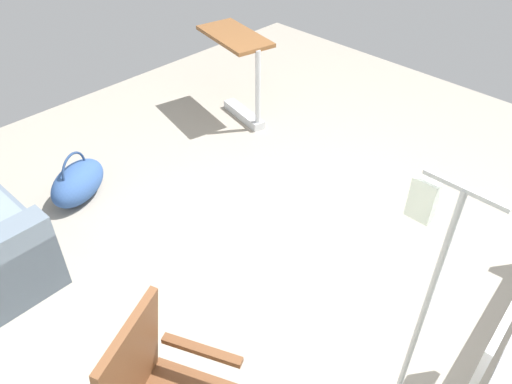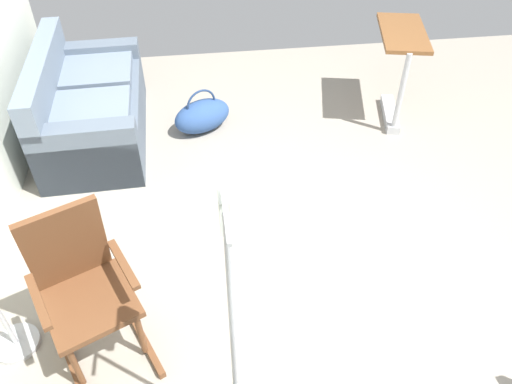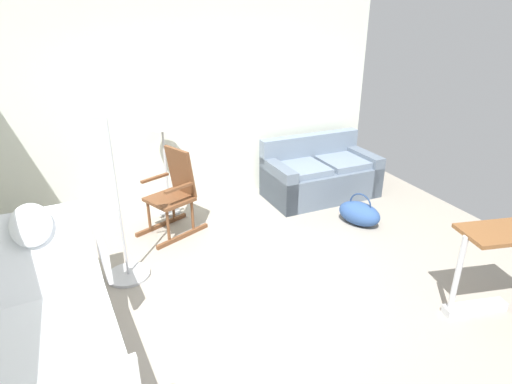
{
  "view_description": "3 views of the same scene",
  "coord_description": "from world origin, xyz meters",
  "px_view_note": "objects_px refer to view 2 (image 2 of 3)",
  "views": [
    {
      "loc": [
        -1.55,
        2.06,
        2.63
      ],
      "look_at": [
        0.21,
        0.28,
        0.61
      ],
      "focal_mm": 34.9,
      "sensor_mm": 36.0,
      "label": 1
    },
    {
      "loc": [
        -2.33,
        0.82,
        2.82
      ],
      "look_at": [
        -0.04,
        0.52,
        0.72
      ],
      "focal_mm": 35.42,
      "sensor_mm": 36.0,
      "label": 2
    },
    {
      "loc": [
        -1.37,
        -3.14,
        2.56
      ],
      "look_at": [
        0.26,
        0.75,
        0.72
      ],
      "focal_mm": 29.57,
      "sensor_mm": 36.0,
      "label": 3
    }
  ],
  "objects_px": {
    "overbed_table": "(399,66)",
    "duffel_bag": "(202,116)",
    "couch": "(90,109)",
    "rocking_chair": "(84,289)"
  },
  "relations": [
    {
      "from": "couch",
      "to": "rocking_chair",
      "type": "height_order",
      "value": "rocking_chair"
    },
    {
      "from": "overbed_table",
      "to": "duffel_bag",
      "type": "bearing_deg",
      "value": 90.61
    },
    {
      "from": "couch",
      "to": "duffel_bag",
      "type": "bearing_deg",
      "value": -90.36
    },
    {
      "from": "couch",
      "to": "rocking_chair",
      "type": "relative_size",
      "value": 1.55
    },
    {
      "from": "overbed_table",
      "to": "duffel_bag",
      "type": "relative_size",
      "value": 1.36
    },
    {
      "from": "rocking_chair",
      "to": "couch",
      "type": "bearing_deg",
      "value": 6.48
    },
    {
      "from": "overbed_table",
      "to": "duffel_bag",
      "type": "xyz_separation_m",
      "value": [
        -0.02,
        1.86,
        -0.38
      ]
    },
    {
      "from": "rocking_chair",
      "to": "overbed_table",
      "type": "distance_m",
      "value": 3.43
    },
    {
      "from": "duffel_bag",
      "to": "overbed_table",
      "type": "bearing_deg",
      "value": -89.39
    },
    {
      "from": "couch",
      "to": "overbed_table",
      "type": "bearing_deg",
      "value": -89.73
    }
  ]
}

